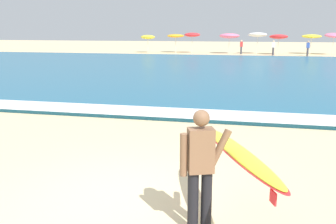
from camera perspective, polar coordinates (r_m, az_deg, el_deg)
name	(u,v)px	position (r m, az deg, el deg)	size (l,w,h in m)	color
ground_plane	(124,199)	(6.28, -6.86, -13.28)	(160.00, 160.00, 0.00)	beige
sea	(220,70)	(24.81, 8.06, 6.44)	(120.00, 28.00, 0.14)	#1E6084
surf_foam	(185,113)	(11.65, 2.69, -0.16)	(120.00, 1.41, 0.01)	white
surfer_with_board	(221,159)	(5.00, 8.19, -7.31)	(1.43, 2.88, 1.73)	black
beach_umbrella_0	(148,37)	(44.53, -3.15, 11.56)	(1.70, 1.72, 2.11)	beige
beach_umbrella_1	(176,36)	(44.61, 1.20, 11.76)	(2.03, 2.04, 2.19)	beige
beach_umbrella_2	(192,35)	(44.08, 3.79, 11.90)	(1.87, 1.89, 2.38)	beige
beach_umbrella_3	(229,36)	(43.25, 9.53, 11.61)	(2.29, 2.30, 2.33)	beige
beach_umbrella_4	(258,35)	(43.55, 13.78, 11.61)	(2.12, 2.15, 2.46)	beige
beach_umbrella_5	(279,37)	(42.87, 16.84, 11.15)	(2.00, 2.02, 2.24)	beige
beach_umbrella_6	(312,36)	(45.07, 21.44, 10.91)	(2.16, 2.17, 2.20)	beige
beach_umbrella_7	(334,35)	(44.58, 24.42, 10.82)	(1.95, 1.99, 2.44)	beige
beachgoer_near_row_left	(308,48)	(41.59, 20.93, 9.31)	(0.32, 0.20, 1.58)	#383842
beachgoer_near_row_mid	(273,47)	(41.41, 16.07, 9.63)	(0.32, 0.20, 1.58)	#383842
beachgoer_near_row_right	(241,47)	(42.41, 11.34, 9.94)	(0.32, 0.20, 1.58)	#383842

